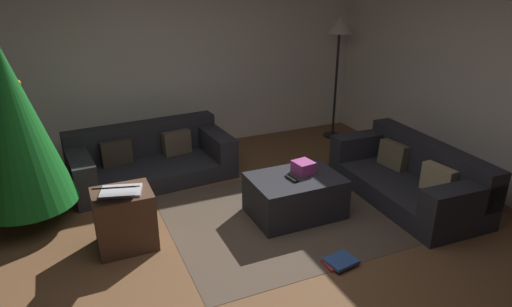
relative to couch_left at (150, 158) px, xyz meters
name	(u,v)px	position (x,y,z in m)	size (l,w,h in m)	color
ground_plane	(243,270)	(0.32, -2.25, -0.24)	(6.40, 6.40, 0.00)	brown
rear_partition	(153,59)	(0.32, 0.89, 1.06)	(6.40, 0.12, 2.60)	silver
couch_left	(150,158)	(0.00, 0.00, 0.00)	(1.96, 1.10, 0.62)	#26262B
couch_right	(411,177)	(2.56, -1.78, 0.01)	(0.93, 1.87, 0.64)	#26262B
ottoman	(295,196)	(1.19, -1.58, -0.02)	(0.93, 0.66, 0.43)	#26262B
gift_box	(303,167)	(1.31, -1.52, 0.26)	(0.19, 0.20, 0.13)	#B23F8C
tv_remote	(292,179)	(1.12, -1.63, 0.20)	(0.05, 0.16, 0.02)	black
christmas_tree	(13,125)	(-1.34, -0.67, 0.82)	(0.95, 0.95, 1.96)	brown
side_table	(125,219)	(-0.52, -1.46, 0.04)	(0.52, 0.44, 0.55)	#4C3323
laptop	(119,190)	(-0.54, -1.52, 0.37)	(0.45, 0.50, 0.19)	silver
book_stack	(340,262)	(1.12, -2.52, -0.21)	(0.29, 0.25, 0.06)	#B7332D
corner_lamp	(339,35)	(2.90, 0.32, 1.31)	(0.36, 0.36, 1.81)	black
area_rug	(294,214)	(1.19, -1.58, -0.24)	(2.60, 2.00, 0.01)	brown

